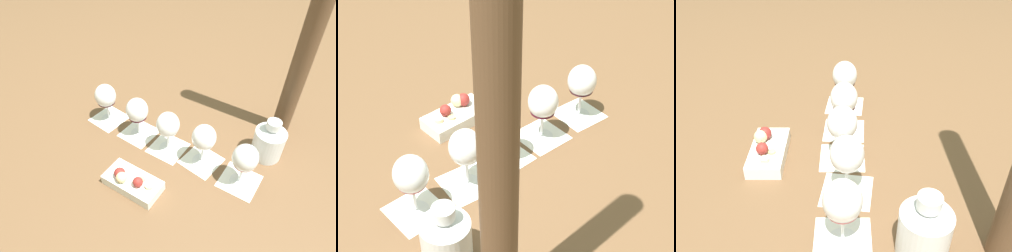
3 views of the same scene
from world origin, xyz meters
TOP-DOWN VIEW (x-y plane):
  - ground_plane at (0.00, 0.00)m, footprint 8.00×8.00m
  - tasting_card_0 at (-0.17, 0.21)m, footprint 0.16×0.16m
  - tasting_card_1 at (-0.09, 0.10)m, footprint 0.16×0.16m
  - tasting_card_2 at (0.00, 0.01)m, footprint 0.16×0.16m
  - tasting_card_3 at (0.08, -0.10)m, footprint 0.16×0.16m
  - tasting_card_4 at (0.17, -0.21)m, footprint 0.16×0.16m
  - wine_glass_0 at (-0.17, 0.21)m, footprint 0.08×0.08m
  - wine_glass_1 at (-0.09, 0.10)m, footprint 0.08×0.08m
  - wine_glass_2 at (0.00, 0.01)m, footprint 0.08×0.08m
  - wine_glass_3 at (0.08, -0.10)m, footprint 0.08×0.08m
  - wine_glass_4 at (0.17, -0.21)m, footprint 0.08×0.08m
  - ceramic_vase at (-0.31, 0.14)m, footprint 0.10×0.10m
  - snack_dish at (0.16, 0.13)m, footprint 0.18×0.20m
  - umbrella_pole at (-0.43, 0.04)m, footprint 0.06×0.06m

SIDE VIEW (x-z plane):
  - ground_plane at x=0.00m, z-range 0.00..0.00m
  - tasting_card_0 at x=-0.17m, z-range 0.00..0.00m
  - tasting_card_1 at x=-0.09m, z-range 0.00..0.00m
  - tasting_card_2 at x=0.00m, z-range 0.00..0.00m
  - tasting_card_3 at x=0.08m, z-range 0.00..0.00m
  - tasting_card_4 at x=0.17m, z-range 0.00..0.00m
  - snack_dish at x=0.16m, z-range -0.01..0.06m
  - ceramic_vase at x=-0.31m, z-range -0.01..0.14m
  - wine_glass_2 at x=0.00m, z-range 0.03..0.18m
  - wine_glass_1 at x=-0.09m, z-range 0.03..0.18m
  - wine_glass_0 at x=-0.17m, z-range 0.03..0.18m
  - wine_glass_4 at x=0.17m, z-range 0.03..0.18m
  - wine_glass_3 at x=0.08m, z-range 0.03..0.18m
  - umbrella_pole at x=-0.43m, z-range 0.00..0.91m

